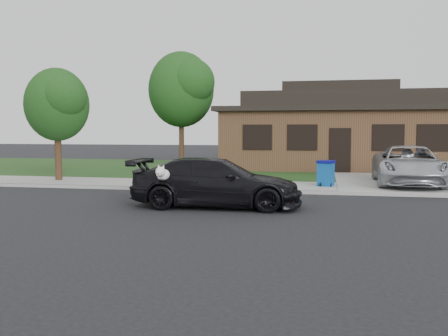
# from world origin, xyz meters

# --- Properties ---
(ground) EXTENTS (120.00, 120.00, 0.00)m
(ground) POSITION_xyz_m (0.00, 0.00, 0.00)
(ground) COLOR black
(ground) RESTS_ON ground
(sidewalk) EXTENTS (60.00, 3.00, 0.12)m
(sidewalk) POSITION_xyz_m (0.00, 5.00, 0.06)
(sidewalk) COLOR gray
(sidewalk) RESTS_ON ground
(curb) EXTENTS (60.00, 0.12, 0.12)m
(curb) POSITION_xyz_m (0.00, 3.50, 0.06)
(curb) COLOR gray
(curb) RESTS_ON ground
(lawn) EXTENTS (60.00, 13.00, 0.13)m
(lawn) POSITION_xyz_m (0.00, 13.00, 0.07)
(lawn) COLOR #193814
(lawn) RESTS_ON ground
(driveway) EXTENTS (4.50, 13.00, 0.14)m
(driveway) POSITION_xyz_m (6.00, 10.00, 0.07)
(driveway) COLOR gray
(driveway) RESTS_ON ground
(sedan) EXTENTS (4.87, 2.40, 1.39)m
(sedan) POSITION_xyz_m (0.31, 0.06, 0.70)
(sedan) COLOR black
(sedan) RESTS_ON ground
(minivan) EXTENTS (2.56, 5.29, 1.45)m
(minivan) POSITION_xyz_m (6.38, 6.04, 0.87)
(minivan) COLOR #B5B7BD
(minivan) RESTS_ON driveway
(recycling_bin) EXTENTS (0.71, 0.71, 0.94)m
(recycling_bin) POSITION_xyz_m (3.34, 5.08, 0.60)
(recycling_bin) COLOR #0C468C
(recycling_bin) RESTS_ON sidewalk
(house) EXTENTS (12.60, 8.60, 4.65)m
(house) POSITION_xyz_m (4.00, 15.00, 2.13)
(house) COLOR #422B1C
(house) RESTS_ON ground
(tree_0) EXTENTS (3.78, 3.60, 6.34)m
(tree_0) POSITION_xyz_m (-4.34, 12.88, 4.48)
(tree_0) COLOR #332114
(tree_0) RESTS_ON ground
(tree_2) EXTENTS (2.73, 2.60, 4.59)m
(tree_2) POSITION_xyz_m (-7.38, 5.11, 3.27)
(tree_2) COLOR #332114
(tree_2) RESTS_ON ground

